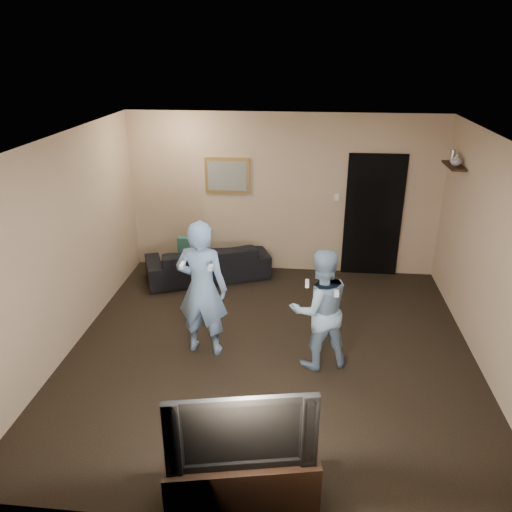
# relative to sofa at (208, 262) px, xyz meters

# --- Properties ---
(ground) EXTENTS (5.00, 5.00, 0.00)m
(ground) POSITION_rel_sofa_xyz_m (1.18, -2.01, -0.28)
(ground) COLOR black
(ground) RESTS_ON ground
(ceiling) EXTENTS (5.00, 5.00, 0.04)m
(ceiling) POSITION_rel_sofa_xyz_m (1.18, -2.01, 2.32)
(ceiling) COLOR silver
(ceiling) RESTS_ON wall_back
(wall_back) EXTENTS (5.00, 0.04, 2.60)m
(wall_back) POSITION_rel_sofa_xyz_m (1.18, 0.49, 1.02)
(wall_back) COLOR tan
(wall_back) RESTS_ON ground
(wall_front) EXTENTS (5.00, 0.04, 2.60)m
(wall_front) POSITION_rel_sofa_xyz_m (1.18, -4.51, 1.02)
(wall_front) COLOR tan
(wall_front) RESTS_ON ground
(wall_left) EXTENTS (0.04, 5.00, 2.60)m
(wall_left) POSITION_rel_sofa_xyz_m (-1.32, -2.01, 1.02)
(wall_left) COLOR tan
(wall_left) RESTS_ON ground
(wall_right) EXTENTS (0.04, 5.00, 2.60)m
(wall_right) POSITION_rel_sofa_xyz_m (3.68, -2.01, 1.02)
(wall_right) COLOR tan
(wall_right) RESTS_ON ground
(sofa) EXTENTS (2.10, 1.43, 0.57)m
(sofa) POSITION_rel_sofa_xyz_m (0.00, 0.00, 0.00)
(sofa) COLOR black
(sofa) RESTS_ON ground
(throw_pillow) EXTENTS (0.43, 0.15, 0.43)m
(throw_pillow) POSITION_rel_sofa_xyz_m (-0.26, 0.00, 0.20)
(throw_pillow) COLOR #1A4F46
(throw_pillow) RESTS_ON sofa
(painting_frame) EXTENTS (0.72, 0.05, 0.57)m
(painting_frame) POSITION_rel_sofa_xyz_m (0.28, 0.47, 1.32)
(painting_frame) COLOR olive
(painting_frame) RESTS_ON wall_back
(painting_canvas) EXTENTS (0.62, 0.01, 0.47)m
(painting_canvas) POSITION_rel_sofa_xyz_m (0.28, 0.44, 1.32)
(painting_canvas) COLOR slate
(painting_canvas) RESTS_ON painting_frame
(doorway) EXTENTS (0.90, 0.06, 2.00)m
(doorway) POSITION_rel_sofa_xyz_m (2.63, 0.46, 0.72)
(doorway) COLOR black
(doorway) RESTS_ON ground
(light_switch) EXTENTS (0.08, 0.02, 0.12)m
(light_switch) POSITION_rel_sofa_xyz_m (2.03, 0.47, 1.02)
(light_switch) COLOR silver
(light_switch) RESTS_ON wall_back
(wall_shelf) EXTENTS (0.20, 0.60, 0.03)m
(wall_shelf) POSITION_rel_sofa_xyz_m (3.57, -0.21, 1.71)
(wall_shelf) COLOR black
(wall_shelf) RESTS_ON wall_right
(shelf_vase) EXTENTS (0.19, 0.19, 0.15)m
(shelf_vase) POSITION_rel_sofa_xyz_m (3.57, -0.27, 1.80)
(shelf_vase) COLOR #A2A3A7
(shelf_vase) RESTS_ON wall_shelf
(shelf_figurine) EXTENTS (0.06, 0.06, 0.18)m
(shelf_figurine) POSITION_rel_sofa_xyz_m (3.57, -0.08, 1.81)
(shelf_figurine) COLOR silver
(shelf_figurine) RESTS_ON wall_shelf
(tv_console) EXTENTS (1.31, 0.64, 0.45)m
(tv_console) POSITION_rel_sofa_xyz_m (1.11, -4.26, -0.03)
(tv_console) COLOR black
(tv_console) RESTS_ON ground
(television) EXTENTS (1.18, 0.38, 0.68)m
(television) POSITION_rel_sofa_xyz_m (1.11, -4.26, 0.53)
(television) COLOR black
(television) RESTS_ON tv_console
(wii_player_left) EXTENTS (0.67, 0.53, 1.71)m
(wii_player_left) POSITION_rel_sofa_xyz_m (0.35, -2.07, 0.57)
(wii_player_left) COLOR #769DCD
(wii_player_left) RESTS_ON ground
(wii_player_right) EXTENTS (0.85, 0.75, 1.47)m
(wii_player_right) POSITION_rel_sofa_xyz_m (1.75, -2.22, 0.45)
(wii_player_right) COLOR #85A5C2
(wii_player_right) RESTS_ON ground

